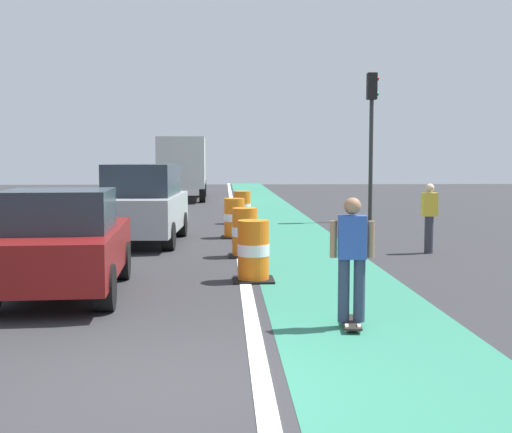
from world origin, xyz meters
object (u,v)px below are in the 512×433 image
at_px(pedestrian_crossing, 429,216).
at_px(delivery_truck_down_block, 183,165).
at_px(traffic_barrel_back, 234,219).
at_px(traffic_barrel_front, 253,251).
at_px(parked_suv_second, 144,203).
at_px(skateboarder_on_lane, 352,258).
at_px(parked_sedan_nearest, 61,244).
at_px(traffic_barrel_far, 242,208).
at_px(traffic_barrel_mid, 245,233).
at_px(traffic_light_corner, 372,120).

bearing_deg(pedestrian_crossing, delivery_truck_down_block, 108.74).
bearing_deg(traffic_barrel_back, traffic_barrel_front, -87.89).
bearing_deg(traffic_barrel_back, parked_suv_second, -156.98).
distance_m(skateboarder_on_lane, parked_sedan_nearest, 4.81).
bearing_deg(traffic_barrel_far, delivery_truck_down_block, 101.98).
distance_m(parked_suv_second, traffic_barrel_front, 6.13).
distance_m(traffic_barrel_front, delivery_truck_down_block, 23.81).
bearing_deg(skateboarder_on_lane, traffic_barrel_far, 94.29).
xyz_separation_m(parked_sedan_nearest, traffic_barrel_front, (3.12, 1.09, -0.30)).
xyz_separation_m(traffic_barrel_mid, traffic_barrel_back, (-0.18, 3.57, 0.00)).
distance_m(skateboarder_on_lane, pedestrian_crossing, 7.32).
xyz_separation_m(parked_suv_second, traffic_barrel_back, (2.37, 1.00, -0.50)).
height_order(traffic_barrel_far, pedestrian_crossing, pedestrian_crossing).
height_order(traffic_light_corner, pedestrian_crossing, traffic_light_corner).
height_order(parked_sedan_nearest, traffic_barrel_far, parked_sedan_nearest).
relative_size(skateboarder_on_lane, traffic_barrel_far, 1.55).
bearing_deg(pedestrian_crossing, traffic_barrel_far, 119.58).
bearing_deg(traffic_barrel_mid, pedestrian_crossing, 4.65).
bearing_deg(traffic_barrel_front, traffic_light_corner, 67.68).
xyz_separation_m(delivery_truck_down_block, pedestrian_crossing, (6.89, -20.31, -0.98)).
bearing_deg(traffic_light_corner, traffic_barrel_front, -112.32).
distance_m(parked_suv_second, traffic_barrel_mid, 3.65).
distance_m(parked_sedan_nearest, traffic_barrel_front, 3.32).
distance_m(traffic_light_corner, pedestrian_crossing, 8.23).
distance_m(skateboarder_on_lane, traffic_light_corner, 15.05).
relative_size(parked_sedan_nearest, traffic_barrel_far, 3.85).
height_order(skateboarder_on_lane, pedestrian_crossing, skateboarder_on_lane).
bearing_deg(traffic_barrel_far, traffic_barrel_back, -94.59).
relative_size(traffic_barrel_front, traffic_barrel_mid, 1.00).
xyz_separation_m(parked_sedan_nearest, pedestrian_crossing, (7.33, 4.39, 0.03)).
relative_size(skateboarder_on_lane, traffic_barrel_front, 1.55).
height_order(skateboarder_on_lane, traffic_barrel_front, skateboarder_on_lane).
xyz_separation_m(parked_sedan_nearest, traffic_barrel_mid, (3.06, 4.05, -0.30)).
xyz_separation_m(traffic_barrel_front, delivery_truck_down_block, (-2.69, 23.62, 1.31)).
xyz_separation_m(parked_sedan_nearest, delivery_truck_down_block, (0.44, 24.71, 1.01)).
distance_m(delivery_truck_down_block, pedestrian_crossing, 21.47).
height_order(traffic_barrel_back, delivery_truck_down_block, delivery_truck_down_block).
xyz_separation_m(traffic_barrel_far, traffic_light_corner, (4.47, 0.52, 2.97)).
relative_size(traffic_barrel_front, traffic_barrel_back, 1.00).
relative_size(parked_suv_second, traffic_light_corner, 0.92).
distance_m(traffic_barrel_far, pedestrian_crossing, 8.35).
bearing_deg(traffic_barrel_far, skateboarder_on_lane, -85.71).
bearing_deg(delivery_truck_down_block, traffic_light_corner, -59.97).
height_order(parked_sedan_nearest, traffic_barrel_mid, parked_sedan_nearest).
bearing_deg(delivery_truck_down_block, skateboarder_on_lane, -81.95).
xyz_separation_m(skateboarder_on_lane, pedestrian_crossing, (3.08, 6.64, -0.05)).
bearing_deg(skateboarder_on_lane, traffic_barrel_front, 108.67).
relative_size(parked_sedan_nearest, traffic_light_corner, 0.82).
height_order(skateboarder_on_lane, parked_suv_second, parked_suv_second).
distance_m(parked_suv_second, delivery_truck_down_block, 18.11).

